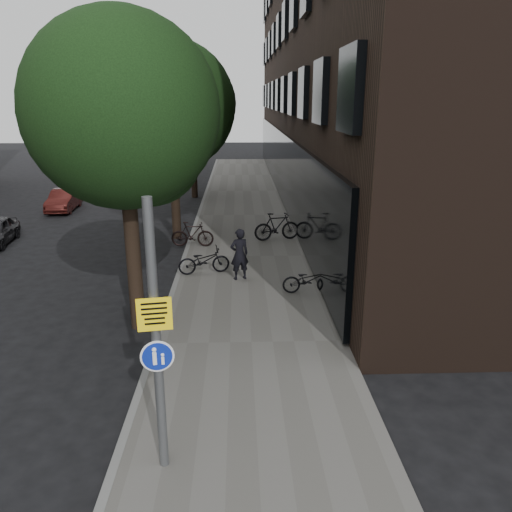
{
  "coord_description": "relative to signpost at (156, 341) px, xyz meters",
  "views": [
    {
      "loc": [
        -0.01,
        -7.2,
        5.58
      ],
      "look_at": [
        0.38,
        4.08,
        2.0
      ],
      "focal_mm": 35.0,
      "sensor_mm": 36.0,
      "label": 1
    }
  ],
  "objects": [
    {
      "name": "street_tree_mid",
      "position": [
        -1.31,
        13.84,
        2.86
      ],
      "size": [
        5.0,
        5.0,
        7.8
      ],
      "color": "black",
      "rests_on": "ground"
    },
    {
      "name": "ground",
      "position": [
        1.22,
        0.7,
        -2.26
      ],
      "size": [
        120.0,
        120.0,
        0.0
      ],
      "primitive_type": "plane",
      "color": "black",
      "rests_on": "ground"
    },
    {
      "name": "signpost",
      "position": [
        0.0,
        0.0,
        0.0
      ],
      "size": [
        0.49,
        0.14,
        4.23
      ],
      "rotation": [
        0.0,
        0.0,
        0.16
      ],
      "color": "#595B5E",
      "rests_on": "sidewalk"
    },
    {
      "name": "parked_car_far",
      "position": [
        -6.68,
        30.77,
        -1.67
      ],
      "size": [
        2.01,
        4.16,
        1.17
      ],
      "primitive_type": "imported",
      "rotation": [
        0.0,
        0.0,
        -0.1
      ],
      "color": "black",
      "rests_on": "ground"
    },
    {
      "name": "parked_bike_facade_near",
      "position": [
        3.22,
        7.08,
        -1.74
      ],
      "size": [
        1.54,
        0.56,
        0.8
      ],
      "primitive_type": "imported",
      "rotation": [
        0.0,
        0.0,
        1.59
      ],
      "color": "black",
      "rests_on": "sidewalk"
    },
    {
      "name": "curb_edge",
      "position": [
        -0.78,
        10.7,
        -2.19
      ],
      "size": [
        0.15,
        60.0,
        0.13
      ],
      "primitive_type": "cube",
      "color": "slate",
      "rests_on": "ground"
    },
    {
      "name": "parked_car_mid",
      "position": [
        -7.84,
        19.29,
        -1.71
      ],
      "size": [
        1.32,
        3.35,
        1.09
      ],
      "primitive_type": "imported",
      "rotation": [
        0.0,
        0.0,
        0.05
      ],
      "color": "#4D1916",
      "rests_on": "ground"
    },
    {
      "name": "sidewalk",
      "position": [
        1.47,
        10.7,
        -2.2
      ],
      "size": [
        4.5,
        60.0,
        0.12
      ],
      "primitive_type": "cube",
      "color": "#5F5C58",
      "rests_on": "ground"
    },
    {
      "name": "parked_bike_curb_far",
      "position": [
        -0.58,
        12.01,
        -1.65
      ],
      "size": [
        1.64,
        0.52,
        0.97
      ],
      "primitive_type": "imported",
      "rotation": [
        0.0,
        0.0,
        1.54
      ],
      "color": "black",
      "rests_on": "sidewalk"
    },
    {
      "name": "parked_bike_facade_far",
      "position": [
        2.72,
        12.82,
        -1.58
      ],
      "size": [
        1.93,
        0.91,
        1.12
      ],
      "primitive_type": "imported",
      "rotation": [
        0.0,
        0.0,
        1.79
      ],
      "color": "black",
      "rests_on": "sidewalk"
    },
    {
      "name": "parked_bike_curb_near",
      "position": [
        0.06,
        8.9,
        -1.7
      ],
      "size": [
        1.76,
        0.95,
        0.88
      ],
      "primitive_type": "imported",
      "rotation": [
        0.0,
        0.0,
        1.8
      ],
      "color": "black",
      "rests_on": "sidewalk"
    },
    {
      "name": "street_tree_near",
      "position": [
        -1.31,
        5.34,
        2.85
      ],
      "size": [
        4.4,
        4.4,
        7.5
      ],
      "color": "black",
      "rests_on": "ground"
    },
    {
      "name": "pedestrian",
      "position": [
        1.21,
        8.32,
        -1.32
      ],
      "size": [
        0.69,
        0.57,
        1.63
      ],
      "primitive_type": "imported",
      "rotation": [
        0.0,
        0.0,
        3.48
      ],
      "color": "black",
      "rests_on": "sidewalk"
    },
    {
      "name": "street_tree_far",
      "position": [
        -1.31,
        22.84,
        2.86
      ],
      "size": [
        5.0,
        5.0,
        7.8
      ],
      "color": "black",
      "rests_on": "ground"
    },
    {
      "name": "building_right_dark_brick",
      "position": [
        9.72,
        22.7,
        6.74
      ],
      "size": [
        12.0,
        40.0,
        18.0
      ],
      "primitive_type": "cube",
      "color": "black",
      "rests_on": "ground"
    }
  ]
}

